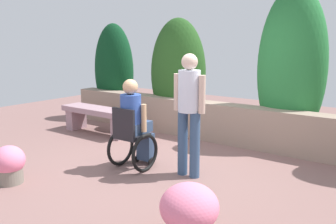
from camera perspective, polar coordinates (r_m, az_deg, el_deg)
The scene contains 8 objects.
ground_plane at distance 5.45m, azimuth -0.33°, elevation -8.81°, with size 13.58×13.58×0.00m, color #815D59.
stone_retaining_wall at distance 6.81m, azimuth 8.67°, elevation -1.70°, with size 7.49×0.38×0.72m, color gray.
hedge_backdrop at distance 6.82m, azimuth 14.69°, elevation 6.02°, with size 7.67×1.00×2.80m.
stone_bench at distance 7.49m, azimuth -11.08°, elevation -0.62°, with size 1.68×0.47×0.52m.
person_in_wheelchair at distance 5.31m, azimuth -5.43°, elevation -2.38°, with size 0.53×0.66×1.33m.
person_standing_companion at distance 4.90m, azimuth 3.35°, elevation 0.82°, with size 0.49×0.30×1.70m.
flower_pot_purple_near at distance 5.26m, azimuth -23.80°, elevation -7.54°, with size 0.42×0.42×0.51m.
flower_pot_terracotta_by_wall at distance 3.50m, azimuth 3.36°, elevation -15.45°, with size 0.56×0.56×0.57m.
Camera 1 is at (3.06, -4.11, 1.87)m, focal length 38.64 mm.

